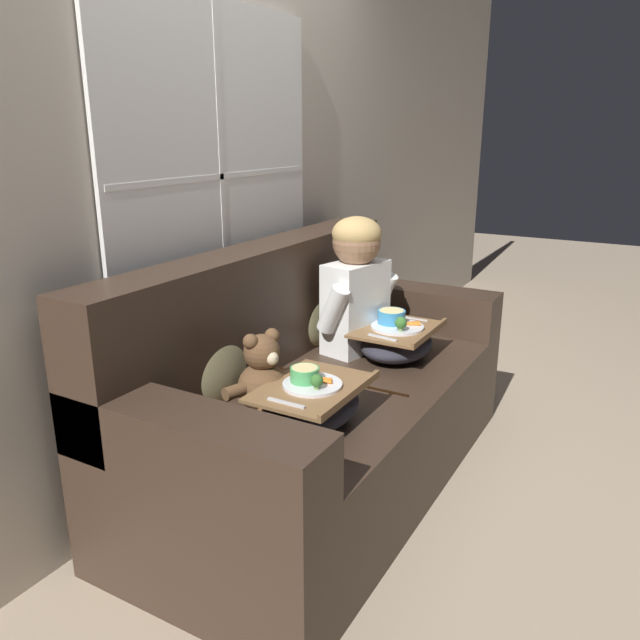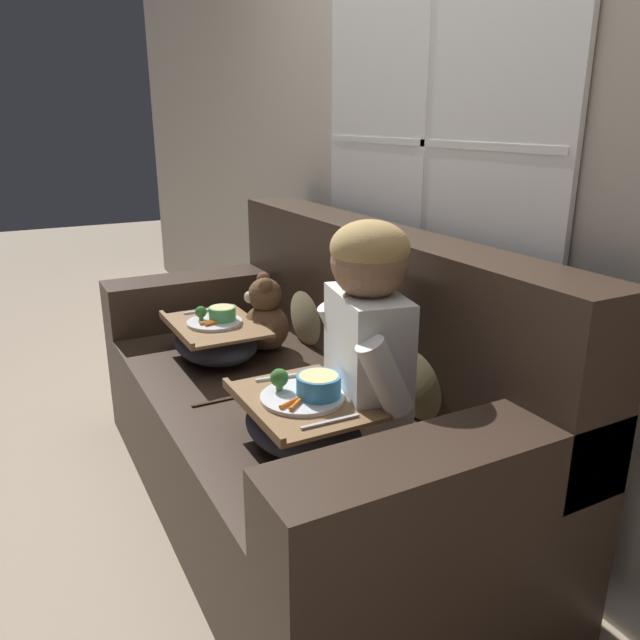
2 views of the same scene
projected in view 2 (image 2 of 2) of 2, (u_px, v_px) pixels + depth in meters
ground_plane at (293, 503)px, 2.34m from camera, size 14.00×14.00×0.00m
wall_back_with_window at (435, 142)px, 2.19m from camera, size 8.00×0.08×2.60m
couch at (308, 412)px, 2.26m from camera, size 1.97×0.94×1.01m
throw_pillow_behind_child at (425, 365)px, 1.95m from camera, size 0.35×0.17×0.36m
throw_pillow_behind_teddy at (313, 303)px, 2.59m from camera, size 0.35×0.17×0.37m
child_figure at (368, 319)px, 1.80m from camera, size 0.47×0.26×0.63m
teddy_bear at (265, 318)px, 2.51m from camera, size 0.33×0.24×0.31m
lap_tray_child at (303, 418)px, 1.78m from camera, size 0.42×0.33×0.22m
lap_tray_teddy at (215, 339)px, 2.43m from camera, size 0.44×0.32×0.21m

